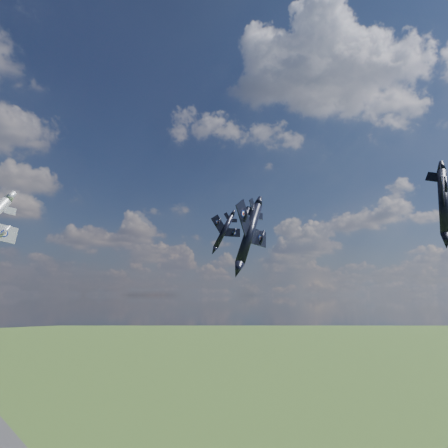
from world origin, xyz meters
TOP-DOWN VIEW (x-y plane):
  - jet_lead_navy at (1.53, 2.22)m, footprint 15.62×18.12m
  - jet_right_navy at (27.74, -14.67)m, footprint 17.19×19.29m
  - jet_high_navy at (24.65, 39.86)m, footprint 12.46×15.05m

SIDE VIEW (x-z plane):
  - jet_lead_navy at x=1.53m, z-range 73.86..82.16m
  - jet_right_navy at x=27.74m, z-range 80.00..86.82m
  - jet_high_navy at x=24.65m, z-range 81.37..88.20m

